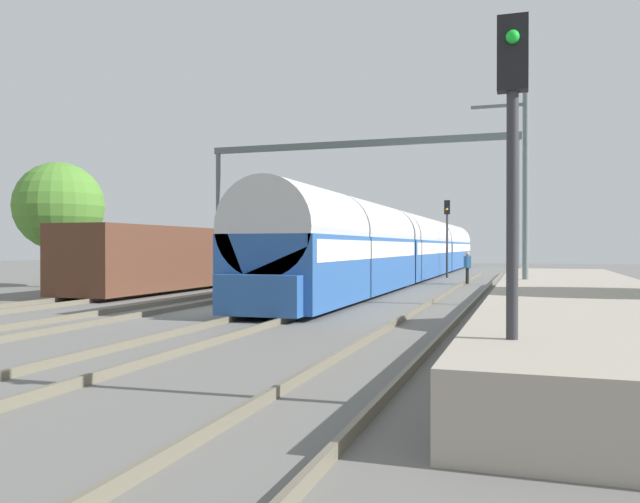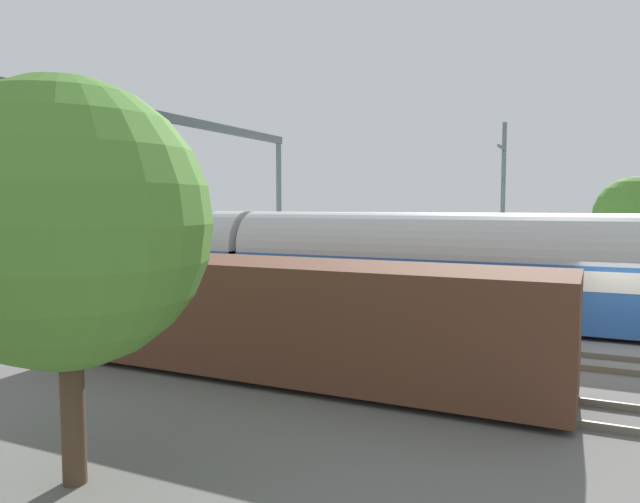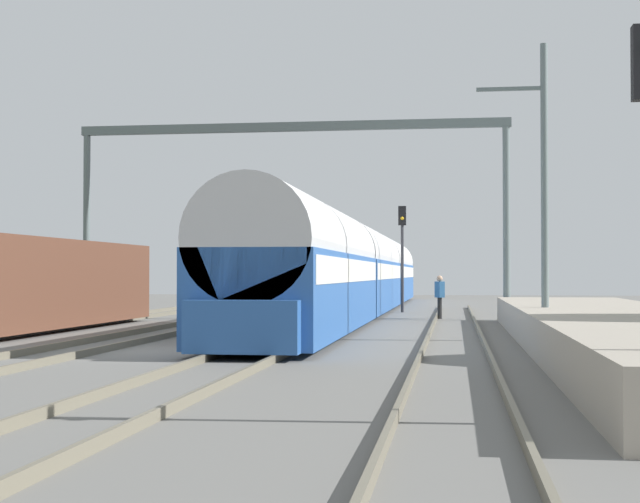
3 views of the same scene
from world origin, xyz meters
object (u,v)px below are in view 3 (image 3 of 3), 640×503
(freight_car, at_px, (43,284))
(person_crossing, at_px, (440,293))
(railway_signal_far, at_px, (402,244))
(catenary_gantry, at_px, (290,170))
(passenger_train, at_px, (359,270))

(freight_car, distance_m, person_crossing, 15.69)
(freight_car, relative_size, railway_signal_far, 2.62)
(railway_signal_far, height_order, catenary_gantry, catenary_gantry)
(passenger_train, height_order, freight_car, passenger_train)
(passenger_train, height_order, person_crossing, passenger_train)
(person_crossing, bearing_deg, railway_signal_far, 165.02)
(passenger_train, relative_size, catenary_gantry, 2.83)
(freight_car, distance_m, catenary_gantry, 11.76)
(passenger_train, xyz_separation_m, catenary_gantry, (-2.17, -6.00, 3.98))
(freight_car, height_order, person_crossing, freight_car)
(freight_car, bearing_deg, person_crossing, 37.70)
(passenger_train, bearing_deg, catenary_gantry, -109.85)
(passenger_train, distance_m, person_crossing, 6.42)
(catenary_gantry, bearing_deg, person_crossing, 8.41)
(passenger_train, bearing_deg, railway_signal_far, 31.60)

